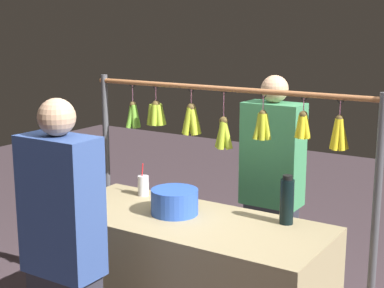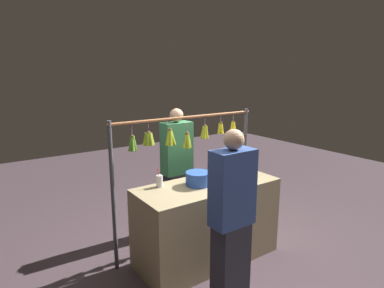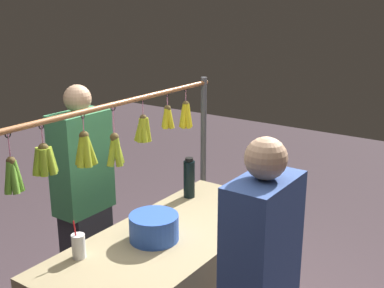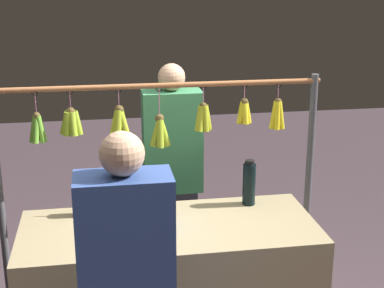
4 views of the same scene
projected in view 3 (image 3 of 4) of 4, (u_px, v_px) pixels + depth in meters
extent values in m
cylinder|color=#4C4C51|center=(203.00, 184.00, 3.83)|extent=(0.04, 0.04, 1.67)
cylinder|color=#9E6038|center=(113.00, 105.00, 2.85)|extent=(1.97, 0.03, 0.03)
torus|color=black|center=(186.00, 90.00, 3.43)|extent=(0.04, 0.01, 0.04)
cylinder|color=pink|center=(186.00, 97.00, 3.44)|extent=(0.01, 0.01, 0.10)
sphere|color=brown|center=(186.00, 104.00, 3.46)|extent=(0.04, 0.04, 0.04)
cylinder|color=yellow|center=(184.00, 116.00, 3.46)|extent=(0.06, 0.03, 0.18)
cylinder|color=yellow|center=(188.00, 116.00, 3.47)|extent=(0.04, 0.06, 0.18)
cylinder|color=yellow|center=(189.00, 116.00, 3.49)|extent=(0.05, 0.05, 0.18)
cylinder|color=yellow|center=(186.00, 115.00, 3.50)|extent=(0.07, 0.05, 0.18)
cylinder|color=yellow|center=(183.00, 116.00, 3.49)|extent=(0.04, 0.06, 0.18)
torus|color=black|center=(167.00, 94.00, 3.26)|extent=(0.04, 0.01, 0.04)
cylinder|color=pink|center=(167.00, 102.00, 3.28)|extent=(0.01, 0.01, 0.10)
sphere|color=brown|center=(167.00, 109.00, 3.29)|extent=(0.05, 0.05, 0.05)
cylinder|color=yellow|center=(166.00, 119.00, 3.29)|extent=(0.06, 0.04, 0.14)
cylinder|color=yellow|center=(170.00, 119.00, 3.30)|extent=(0.04, 0.07, 0.14)
cylinder|color=yellow|center=(169.00, 118.00, 3.32)|extent=(0.06, 0.04, 0.14)
cylinder|color=yellow|center=(166.00, 118.00, 3.32)|extent=(0.04, 0.07, 0.14)
torus|color=black|center=(143.00, 100.00, 3.07)|extent=(0.04, 0.01, 0.04)
cylinder|color=pink|center=(143.00, 109.00, 3.08)|extent=(0.01, 0.01, 0.11)
sphere|color=brown|center=(143.00, 118.00, 3.10)|extent=(0.04, 0.04, 0.04)
cylinder|color=gold|center=(141.00, 130.00, 3.10)|extent=(0.06, 0.04, 0.16)
cylinder|color=gold|center=(144.00, 131.00, 3.10)|extent=(0.06, 0.07, 0.16)
cylinder|color=gold|center=(147.00, 130.00, 3.11)|extent=(0.04, 0.05, 0.16)
cylinder|color=gold|center=(146.00, 129.00, 3.14)|extent=(0.06, 0.04, 0.16)
cylinder|color=gold|center=(142.00, 129.00, 3.14)|extent=(0.05, 0.07, 0.16)
cylinder|color=gold|center=(139.00, 130.00, 3.12)|extent=(0.06, 0.07, 0.16)
torus|color=black|center=(113.00, 108.00, 2.86)|extent=(0.04, 0.01, 0.04)
cylinder|color=pink|center=(114.00, 123.00, 2.89)|extent=(0.01, 0.01, 0.18)
sphere|color=brown|center=(115.00, 137.00, 2.91)|extent=(0.05, 0.05, 0.05)
cylinder|color=#9CB127|center=(113.00, 152.00, 2.92)|extent=(0.09, 0.05, 0.18)
cylinder|color=#9CB127|center=(118.00, 152.00, 2.92)|extent=(0.04, 0.07, 0.18)
cylinder|color=#9CB127|center=(118.00, 150.00, 2.95)|extent=(0.09, 0.04, 0.18)
cylinder|color=#9CB127|center=(113.00, 151.00, 2.94)|extent=(0.05, 0.08, 0.18)
torus|color=black|center=(83.00, 115.00, 2.67)|extent=(0.04, 0.02, 0.04)
cylinder|color=pink|center=(83.00, 126.00, 2.69)|extent=(0.01, 0.01, 0.11)
sphere|color=brown|center=(84.00, 136.00, 2.71)|extent=(0.05, 0.05, 0.05)
cylinder|color=#A3B426|center=(82.00, 152.00, 2.71)|extent=(0.08, 0.05, 0.18)
cylinder|color=#A3B426|center=(87.00, 152.00, 2.71)|extent=(0.06, 0.07, 0.18)
cylinder|color=#A3B426|center=(90.00, 150.00, 2.74)|extent=(0.08, 0.06, 0.18)
cylinder|color=#A3B426|center=(86.00, 149.00, 2.76)|extent=(0.07, 0.06, 0.18)
cylinder|color=#A3B426|center=(81.00, 150.00, 2.74)|extent=(0.05, 0.08, 0.18)
torus|color=black|center=(41.00, 126.00, 2.46)|extent=(0.04, 0.01, 0.04)
cylinder|color=pink|center=(42.00, 137.00, 2.47)|extent=(0.01, 0.01, 0.11)
sphere|color=brown|center=(43.00, 148.00, 2.49)|extent=(0.05, 0.05, 0.05)
cylinder|color=#90AD28|center=(38.00, 162.00, 2.48)|extent=(0.07, 0.04, 0.14)
cylinder|color=#90AD28|center=(44.00, 163.00, 2.48)|extent=(0.05, 0.05, 0.14)
cylinder|color=#90AD28|center=(50.00, 162.00, 2.50)|extent=(0.05, 0.07, 0.14)
cylinder|color=#90AD28|center=(51.00, 160.00, 2.53)|extent=(0.06, 0.05, 0.14)
cylinder|color=#90AD28|center=(47.00, 159.00, 2.54)|extent=(0.07, 0.05, 0.15)
cylinder|color=#90AD28|center=(42.00, 159.00, 2.53)|extent=(0.05, 0.07, 0.14)
cylinder|color=#90AD28|center=(38.00, 161.00, 2.51)|extent=(0.05, 0.06, 0.15)
torus|color=black|center=(8.00, 134.00, 2.30)|extent=(0.04, 0.01, 0.04)
cylinder|color=pink|center=(9.00, 148.00, 2.32)|extent=(0.01, 0.01, 0.13)
sphere|color=brown|center=(11.00, 161.00, 2.34)|extent=(0.04, 0.04, 0.04)
cylinder|color=#609E2D|center=(9.00, 178.00, 2.35)|extent=(0.06, 0.04, 0.16)
cylinder|color=#609E2D|center=(14.00, 178.00, 2.35)|extent=(0.05, 0.07, 0.16)
cylinder|color=#609E2D|center=(17.00, 176.00, 2.37)|extent=(0.06, 0.05, 0.16)
cylinder|color=#609E2D|center=(14.00, 175.00, 2.38)|extent=(0.06, 0.05, 0.16)
cylinder|color=#609E2D|center=(9.00, 176.00, 2.37)|extent=(0.04, 0.07, 0.16)
cylinder|color=black|center=(189.00, 179.00, 3.32)|extent=(0.08, 0.08, 0.25)
cylinder|color=black|center=(189.00, 160.00, 3.28)|extent=(0.05, 0.05, 0.02)
cylinder|color=blue|center=(154.00, 227.00, 2.74)|extent=(0.28, 0.28, 0.15)
cylinder|color=silver|center=(79.00, 246.00, 2.55)|extent=(0.07, 0.07, 0.13)
cylinder|color=red|center=(76.00, 240.00, 2.53)|extent=(0.01, 0.03, 0.21)
cube|color=#2D2D38|center=(88.00, 261.00, 3.55)|extent=(0.32, 0.22, 0.80)
cube|color=#3F8C59|center=(82.00, 163.00, 3.34)|extent=(0.40, 0.22, 0.70)
sphere|color=tan|center=(77.00, 99.00, 3.21)|extent=(0.18, 0.18, 0.18)
cube|color=#334C8C|center=(262.00, 253.00, 2.16)|extent=(0.40, 0.22, 0.70)
sphere|color=tan|center=(266.00, 158.00, 2.04)|extent=(0.18, 0.18, 0.18)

